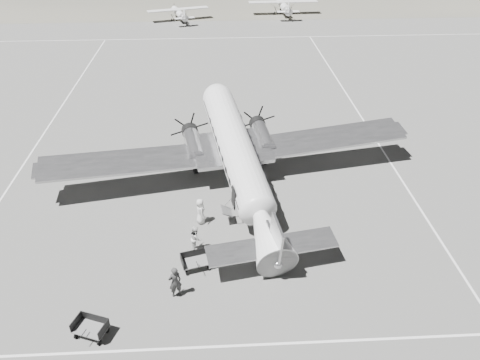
# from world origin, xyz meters

# --- Properties ---
(ground) EXTENTS (260.00, 260.00, 0.00)m
(ground) POSITION_xyz_m (0.00, 0.00, 0.00)
(ground) COLOR slate
(ground) RESTS_ON ground
(taxi_line_near) EXTENTS (60.00, 0.15, 0.01)m
(taxi_line_near) POSITION_xyz_m (0.00, -14.00, 0.01)
(taxi_line_near) COLOR silver
(taxi_line_near) RESTS_ON ground
(taxi_line_right) EXTENTS (0.15, 80.00, 0.01)m
(taxi_line_right) POSITION_xyz_m (12.00, 0.00, 0.01)
(taxi_line_right) COLOR silver
(taxi_line_right) RESTS_ON ground
(taxi_line_left) EXTENTS (0.15, 60.00, 0.01)m
(taxi_line_left) POSITION_xyz_m (-18.00, 10.00, 0.01)
(taxi_line_left) COLOR silver
(taxi_line_left) RESTS_ON ground
(taxi_line_horizon) EXTENTS (90.00, 0.15, 0.01)m
(taxi_line_horizon) POSITION_xyz_m (0.00, 40.00, 0.01)
(taxi_line_horizon) COLOR silver
(taxi_line_horizon) RESTS_ON ground
(dc3_airliner) EXTENTS (31.59, 24.61, 5.42)m
(dc3_airliner) POSITION_xyz_m (-0.68, -0.16, 2.71)
(dc3_airliner) COLOR silver
(dc3_airliner) RESTS_ON ground
(light_plane_left) EXTENTS (12.09, 10.81, 2.11)m
(light_plane_left) POSITION_xyz_m (-7.81, 50.34, 1.05)
(light_plane_left) COLOR silver
(light_plane_left) RESTS_ON ground
(light_plane_right) EXTENTS (12.28, 10.13, 2.47)m
(light_plane_right) POSITION_xyz_m (9.81, 53.52, 1.23)
(light_plane_right) COLOR silver
(light_plane_right) RESTS_ON ground
(baggage_cart_near) EXTENTS (1.99, 1.63, 0.98)m
(baggage_cart_near) POSITION_xyz_m (-3.67, -8.29, 0.49)
(baggage_cart_near) COLOR #5E5E5E
(baggage_cart_near) RESTS_ON ground
(baggage_cart_far) EXTENTS (2.06, 1.76, 0.98)m
(baggage_cart_far) POSITION_xyz_m (-8.82, -12.94, 0.49)
(baggage_cart_far) COLOR #5E5E5E
(baggage_cart_far) RESTS_ON ground
(ground_crew) EXTENTS (0.87, 0.74, 2.03)m
(ground_crew) POSITION_xyz_m (-4.70, -10.43, 1.01)
(ground_crew) COLOR #2E2E2E
(ground_crew) RESTS_ON ground
(ramp_agent) EXTENTS (0.72, 0.90, 1.78)m
(ramp_agent) POSITION_xyz_m (-3.66, -6.61, 0.89)
(ramp_agent) COLOR silver
(ramp_agent) RESTS_ON ground
(passenger) EXTENTS (0.81, 1.03, 1.85)m
(passenger) POSITION_xyz_m (-3.42, -3.88, 0.93)
(passenger) COLOR beige
(passenger) RESTS_ON ground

